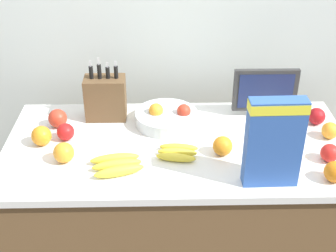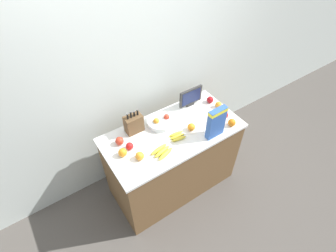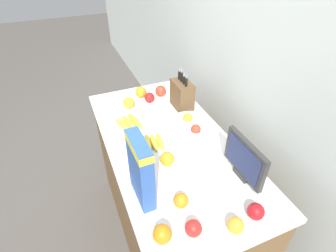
{
  "view_description": "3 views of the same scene",
  "coord_description": "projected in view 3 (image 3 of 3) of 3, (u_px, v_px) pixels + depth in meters",
  "views": [
    {
      "loc": [
        -0.08,
        -1.62,
        1.98
      ],
      "look_at": [
        -0.04,
        0.03,
        1.0
      ],
      "focal_mm": 50.0,
      "sensor_mm": 36.0,
      "label": 1
    },
    {
      "loc": [
        -1.06,
        -1.5,
        2.85
      ],
      "look_at": [
        -0.07,
        -0.02,
        1.06
      ],
      "focal_mm": 28.0,
      "sensor_mm": 36.0,
      "label": 2
    },
    {
      "loc": [
        1.1,
        -0.46,
        1.94
      ],
      "look_at": [
        -0.09,
        0.03,
        0.97
      ],
      "focal_mm": 28.0,
      "sensor_mm": 36.0,
      "label": 3
    }
  ],
  "objects": [
    {
      "name": "ground_plane",
      "position": [
        169.0,
        229.0,
        2.12
      ],
      "size": [
        14.0,
        14.0,
        0.0
      ],
      "primitive_type": "plane",
      "color": "#514C47"
    },
    {
      "name": "orange_front_center",
      "position": [
        162.0,
        234.0,
        1.04
      ],
      "size": [
        0.08,
        0.08,
        0.08
      ],
      "primitive_type": "sphere",
      "color": "orange",
      "rests_on": "counter"
    },
    {
      "name": "cereal_box",
      "position": [
        141.0,
        168.0,
        1.13
      ],
      "size": [
        0.2,
        0.07,
        0.34
      ],
      "rotation": [
        0.0,
        0.0,
        0.02
      ],
      "color": "#2D56A8",
      "rests_on": "counter"
    },
    {
      "name": "fruit_bowl",
      "position": [
        191.0,
        127.0,
        1.62
      ],
      "size": [
        0.28,
        0.28,
        0.1
      ],
      "color": "silver",
      "rests_on": "counter"
    },
    {
      "name": "counter",
      "position": [
        169.0,
        192.0,
        1.84
      ],
      "size": [
        1.43,
        0.71,
        0.93
      ],
      "color": "brown",
      "rests_on": "ground_plane"
    },
    {
      "name": "apple_rear",
      "position": [
        161.0,
        91.0,
        1.96
      ],
      "size": [
        0.08,
        0.08,
        0.08
      ],
      "primitive_type": "sphere",
      "color": "red",
      "rests_on": "counter"
    },
    {
      "name": "wall_back",
      "position": [
        260.0,
        68.0,
        1.51
      ],
      "size": [
        9.0,
        0.06,
        2.6
      ],
      "color": "silver",
      "rests_on": "ground_plane"
    },
    {
      "name": "knife_block",
      "position": [
        182.0,
        95.0,
        1.8
      ],
      "size": [
        0.18,
        0.11,
        0.29
      ],
      "color": "brown",
      "rests_on": "counter"
    },
    {
      "name": "banana_bunch_right",
      "position": [
        129.0,
        123.0,
        1.67
      ],
      "size": [
        0.22,
        0.16,
        0.04
      ],
      "rotation": [
        0.0,
        0.0,
        3.41
      ],
      "color": "yellow",
      "rests_on": "counter"
    },
    {
      "name": "orange_back_center",
      "position": [
        167.0,
        159.0,
        1.38
      ],
      "size": [
        0.08,
        0.08,
        0.08
      ],
      "primitive_type": "sphere",
      "color": "orange",
      "rests_on": "counter"
    },
    {
      "name": "orange_mid_right",
      "position": [
        141.0,
        92.0,
        1.95
      ],
      "size": [
        0.08,
        0.08,
        0.08
      ],
      "primitive_type": "sphere",
      "color": "orange",
      "rests_on": "counter"
    },
    {
      "name": "apple_by_knife_block",
      "position": [
        256.0,
        211.0,
        1.13
      ],
      "size": [
        0.08,
        0.08,
        0.08
      ],
      "primitive_type": "sphere",
      "color": "#A31419",
      "rests_on": "counter"
    },
    {
      "name": "small_monitor",
      "position": [
        244.0,
        159.0,
        1.26
      ],
      "size": [
        0.28,
        0.03,
        0.23
      ],
      "color": "#2D2D2D",
      "rests_on": "counter"
    },
    {
      "name": "apple_middle",
      "position": [
        193.0,
        228.0,
        1.07
      ],
      "size": [
        0.07,
        0.07,
        0.07
      ],
      "primitive_type": "sphere",
      "color": "red",
      "rests_on": "counter"
    },
    {
      "name": "orange_front_left",
      "position": [
        236.0,
        225.0,
        1.08
      ],
      "size": [
        0.07,
        0.07,
        0.07
      ],
      "primitive_type": "sphere",
      "color": "orange",
      "rests_on": "counter"
    },
    {
      "name": "apple_leftmost",
      "position": [
        149.0,
        97.0,
        1.89
      ],
      "size": [
        0.07,
        0.07,
        0.07
      ],
      "primitive_type": "sphere",
      "color": "red",
      "rests_on": "counter"
    },
    {
      "name": "orange_near_bowl",
      "position": [
        181.0,
        201.0,
        1.18
      ],
      "size": [
        0.07,
        0.07,
        0.07
      ],
      "primitive_type": "sphere",
      "color": "orange",
      "rests_on": "counter"
    },
    {
      "name": "banana_bunch_left",
      "position": [
        154.0,
        142.0,
        1.52
      ],
      "size": [
        0.17,
        0.13,
        0.03
      ],
      "rotation": [
        0.0,
        0.0,
        6.08
      ],
      "color": "yellow",
      "rests_on": "counter"
    },
    {
      "name": "orange_mid_left",
      "position": [
        129.0,
        103.0,
        1.83
      ],
      "size": [
        0.08,
        0.08,
        0.08
      ],
      "primitive_type": "sphere",
      "color": "orange",
      "rests_on": "counter"
    }
  ]
}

